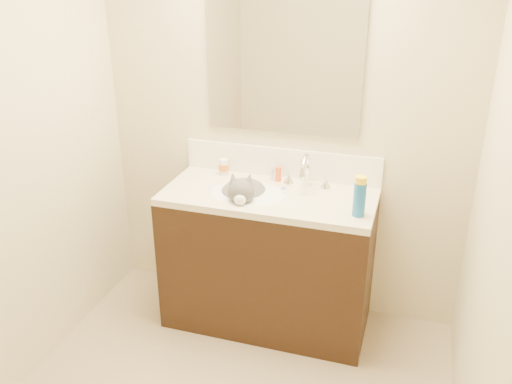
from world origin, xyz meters
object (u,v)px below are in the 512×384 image
Objects in this scene: vanity_cabinet at (268,262)px; pill_bottle at (224,167)px; faucet at (306,174)px; silver_jar at (275,175)px; spray_can at (359,200)px; cat at (243,197)px; amber_bottle at (278,174)px; basin at (247,204)px.

vanity_cabinet is 12.29× the size of pill_bottle.
silver_jar is (-0.20, 0.07, -0.06)m from faucet.
faucet reaches higher than spray_can.
spray_can is (0.66, -0.11, 0.12)m from cat.
vanity_cabinet is at bearing -91.04° from amber_bottle.
silver_jar is at bearing 161.99° from faucet.
amber_bottle is (0.15, 0.21, 0.08)m from cat.
faucet is at bearing -6.21° from pill_bottle.
basin is 1.06× the size of cat.
vanity_cabinet is at bearing -29.53° from pill_bottle.
cat is 0.31m from pill_bottle.
spray_can reaches higher than amber_bottle.
spray_can is (0.52, -0.13, 0.54)m from vanity_cabinet.
cat is at bearing -124.45° from amber_bottle.
pill_bottle is (-0.34, 0.19, 0.50)m from vanity_cabinet.
basin is 4.61× the size of pill_bottle.
cat is (-0.02, 0.01, 0.04)m from basin.
cat is at bearing -47.60° from pill_bottle.
spray_can is at bearing -22.71° from cat.
cat is 0.68m from spray_can.
vanity_cabinet is 0.52m from silver_jar.
vanity_cabinet is at bearing -142.71° from faucet.
pill_bottle reaches higher than vanity_cabinet.
basin reaches higher than vanity_cabinet.
pill_bottle is 0.92m from spray_can.
basin is 0.28m from amber_bottle.
cat is at bearing -153.40° from faucet.
amber_bottle is at bearing -0.89° from pill_bottle.
pill_bottle is at bearing 173.79° from faucet.
faucet is at bearing -16.27° from amber_bottle.
faucet is at bearing -18.01° from silver_jar.
pill_bottle is at bearing -178.47° from silver_jar.
amber_bottle is at bearing 60.55° from basin.
faucet reaches higher than basin.
amber_bottle is at bearing 88.96° from vanity_cabinet.
spray_can is at bearing -20.88° from pill_bottle.
basin is at bearing -119.45° from amber_bottle.
pill_bottle is at bearing 119.11° from cat.
vanity_cabinet is 0.44m from cat.
faucet reaches higher than amber_bottle.
vanity_cabinet is 19.85× the size of silver_jar.
vanity_cabinet is 0.64m from pill_bottle.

